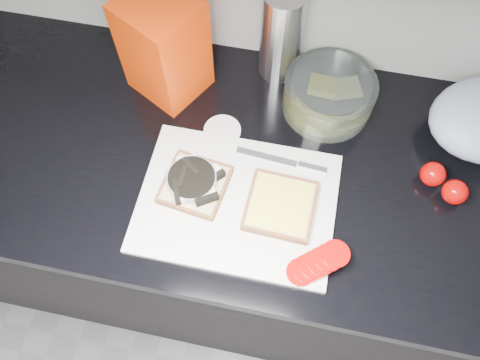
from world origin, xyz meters
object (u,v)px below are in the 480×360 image
(bread_bag, at_px, (164,48))
(steel_canister, at_px, (281,35))
(glass_bowl, at_px, (329,95))
(cutting_board, at_px, (237,202))

(bread_bag, xyz_separation_m, steel_canister, (0.24, 0.09, -0.01))
(glass_bowl, xyz_separation_m, steel_canister, (-0.13, 0.09, 0.07))
(bread_bag, bearing_deg, steel_canister, 50.32)
(cutting_board, bearing_deg, glass_bowl, 62.12)
(glass_bowl, height_order, bread_bag, bread_bag)
(bread_bag, distance_m, steel_canister, 0.26)
(steel_canister, bearing_deg, cutting_board, -93.52)
(glass_bowl, relative_size, steel_canister, 0.90)
(steel_canister, bearing_deg, glass_bowl, -34.50)
(cutting_board, relative_size, bread_bag, 1.69)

